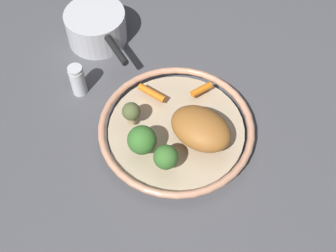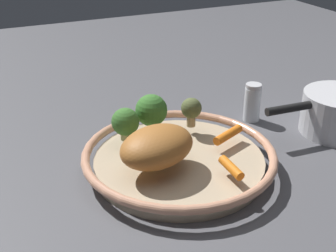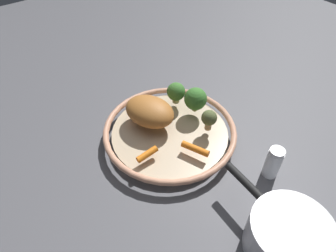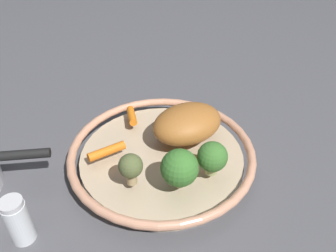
# 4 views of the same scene
# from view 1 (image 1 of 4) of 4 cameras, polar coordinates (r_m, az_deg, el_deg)

# --- Properties ---
(ground_plane) EXTENTS (2.24, 2.24, 0.00)m
(ground_plane) POSITION_cam_1_polar(r_m,az_deg,el_deg) (0.99, 1.02, -1.18)
(ground_plane) COLOR #4C4C51
(serving_bowl) EXTENTS (0.33, 0.33, 0.04)m
(serving_bowl) POSITION_cam_1_polar(r_m,az_deg,el_deg) (0.97, 1.04, -0.50)
(serving_bowl) COLOR tan
(serving_bowl) RESTS_ON ground_plane
(roast_chicken_piece) EXTENTS (0.13, 0.16, 0.06)m
(roast_chicken_piece) POSITION_cam_1_polar(r_m,az_deg,el_deg) (0.92, 4.13, -0.31)
(roast_chicken_piece) COLOR #A2622A
(roast_chicken_piece) RESTS_ON serving_bowl
(baby_carrot_left) EXTENTS (0.04, 0.07, 0.02)m
(baby_carrot_left) POSITION_cam_1_polar(r_m,az_deg,el_deg) (1.00, -2.19, 4.09)
(baby_carrot_left) COLOR orange
(baby_carrot_left) RESTS_ON serving_bowl
(baby_carrot_near_rim) EXTENTS (0.05, 0.02, 0.02)m
(baby_carrot_near_rim) POSITION_cam_1_polar(r_m,az_deg,el_deg) (1.01, 4.23, 4.59)
(baby_carrot_near_rim) COLOR orange
(baby_carrot_near_rim) RESTS_ON serving_bowl
(broccoli_floret_edge) EXTENTS (0.06, 0.06, 0.07)m
(broccoli_floret_edge) POSITION_cam_1_polar(r_m,az_deg,el_deg) (0.90, -3.30, -1.77)
(broccoli_floret_edge) COLOR #9BA566
(broccoli_floret_edge) RESTS_ON serving_bowl
(broccoli_floret_large) EXTENTS (0.04, 0.04, 0.06)m
(broccoli_floret_large) POSITION_cam_1_polar(r_m,az_deg,el_deg) (0.94, -4.64, 1.76)
(broccoli_floret_large) COLOR tan
(broccoli_floret_large) RESTS_ON serving_bowl
(broccoli_floret_mid) EXTENTS (0.05, 0.05, 0.06)m
(broccoli_floret_mid) POSITION_cam_1_polar(r_m,az_deg,el_deg) (0.88, -0.29, -3.96)
(broccoli_floret_mid) COLOR #9DA466
(broccoli_floret_mid) RESTS_ON serving_bowl
(salt_shaker) EXTENTS (0.03, 0.03, 0.08)m
(salt_shaker) POSITION_cam_1_polar(r_m,az_deg,el_deg) (1.05, -11.28, 5.67)
(salt_shaker) COLOR silver
(salt_shaker) RESTS_ON ground_plane
(saucepan) EXTENTS (0.15, 0.24, 0.08)m
(saucepan) POSITION_cam_1_polar(r_m,az_deg,el_deg) (1.16, -9.05, 12.15)
(saucepan) COLOR silver
(saucepan) RESTS_ON ground_plane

